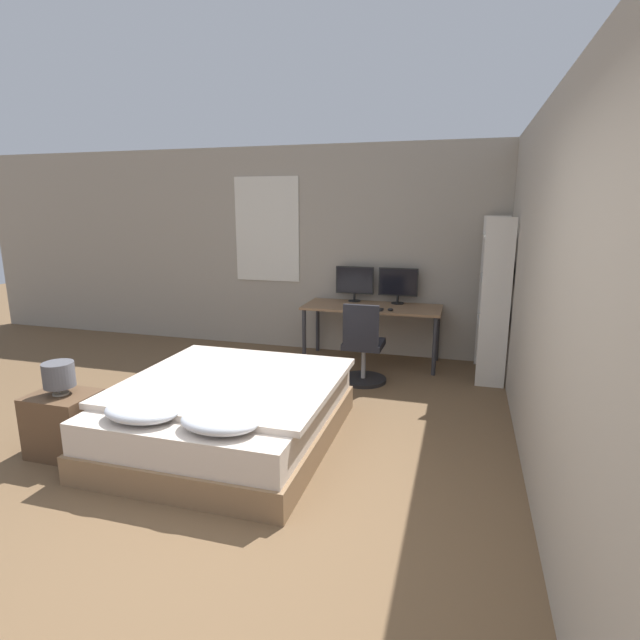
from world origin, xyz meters
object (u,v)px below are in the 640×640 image
(bed, at_px, (228,412))
(desk, at_px, (372,312))
(bedside_lamp, at_px, (59,375))
(keyboard, at_px, (369,309))
(monitor_left, at_px, (355,282))
(computer_mouse, at_px, (390,310))
(bookshelf, at_px, (495,291))
(nightstand, at_px, (65,424))
(office_chair, at_px, (363,352))
(monitor_right, at_px, (398,283))

(bed, height_order, desk, desk)
(bedside_lamp, height_order, keyboard, bedside_lamp)
(monitor_left, height_order, computer_mouse, monitor_left)
(desk, bearing_deg, bookshelf, -8.92)
(desk, bearing_deg, monitor_left, 138.65)
(nightstand, bearing_deg, keyboard, 55.98)
(computer_mouse, bearing_deg, office_chair, -111.74)
(monitor_right, relative_size, keyboard, 1.44)
(desk, distance_m, bookshelf, 1.47)
(desk, height_order, monitor_left, monitor_left)
(desk, relative_size, office_chair, 1.84)
(office_chair, bearing_deg, bookshelf, 22.45)
(monitor_left, height_order, keyboard, monitor_left)
(monitor_right, bearing_deg, nightstand, -123.42)
(desk, distance_m, computer_mouse, 0.37)
(nightstand, distance_m, monitor_right, 4.01)
(computer_mouse, xyz_separation_m, bookshelf, (1.14, 0.02, 0.27))
(desk, relative_size, bookshelf, 0.92)
(desk, relative_size, monitor_right, 3.42)
(computer_mouse, bearing_deg, desk, 137.19)
(desk, height_order, computer_mouse, computer_mouse)
(nightstand, distance_m, bookshelf, 4.41)
(nightstand, relative_size, desk, 0.30)
(desk, distance_m, monitor_right, 0.50)
(monitor_right, bearing_deg, desk, -138.65)
(computer_mouse, xyz_separation_m, office_chair, (-0.22, -0.54, -0.38))
(bedside_lamp, height_order, desk, bedside_lamp)
(monitor_left, height_order, office_chair, monitor_left)
(keyboard, bearing_deg, nightstand, -124.02)
(monitor_left, bearing_deg, keyboard, -60.23)
(desk, height_order, bookshelf, bookshelf)
(bedside_lamp, height_order, monitor_left, monitor_left)
(nightstand, xyz_separation_m, bookshelf, (3.30, 2.83, 0.76))
(nightstand, relative_size, bedside_lamp, 1.94)
(desk, distance_m, office_chair, 0.84)
(desk, xyz_separation_m, bookshelf, (1.41, -0.22, 0.36))
(bed, distance_m, keyboard, 2.42)
(desk, bearing_deg, computer_mouse, -42.81)
(bed, xyz_separation_m, nightstand, (-1.15, -0.55, -0.01))
(bedside_lamp, relative_size, monitor_right, 0.52)
(monitor_right, xyz_separation_m, bookshelf, (1.13, -0.47, 0.03))
(bed, relative_size, nightstand, 3.92)
(office_chair, relative_size, bookshelf, 0.50)
(monitor_right, height_order, bookshelf, bookshelf)
(bed, bearing_deg, monitor_right, 69.50)
(monitor_right, distance_m, office_chair, 1.22)
(monitor_left, bearing_deg, bed, -99.64)
(bedside_lamp, xyz_separation_m, keyboard, (1.89, 2.80, 0.07))
(nightstand, xyz_separation_m, bedside_lamp, (0.00, 0.00, 0.41))
(keyboard, height_order, bookshelf, bookshelf)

